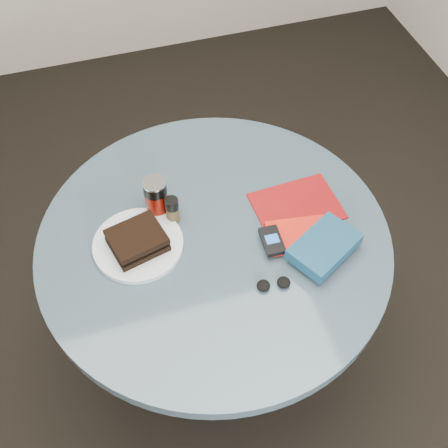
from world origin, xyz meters
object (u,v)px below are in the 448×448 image
object	(u,v)px
plate	(138,245)
soda_can	(156,197)
pepper_grinder	(172,210)
novel	(324,247)
mp3_player	(272,241)
table	(215,269)
sandwich	(137,240)
magazine	(297,206)
headphones	(274,284)
red_book	(298,235)

from	to	relation	value
plate	soda_can	world-z (taller)	soda_can
plate	pepper_grinder	size ratio (longest dim) A/B	2.83
novel	mp3_player	size ratio (longest dim) A/B	1.95
table	plate	distance (m)	0.27
sandwich	pepper_grinder	bearing A→B (deg)	31.67
sandwich	soda_can	xyz separation A→B (m)	(0.08, 0.12, 0.02)
magazine	mp3_player	xyz separation A→B (m)	(-0.12, -0.11, 0.02)
soda_can	headphones	xyz separation A→B (m)	(0.23, -0.34, -0.05)
table	mp3_player	size ratio (longest dim) A/B	10.41
sandwich	red_book	size ratio (longest dim) A/B	0.98
sandwich	mp3_player	world-z (taller)	sandwich
plate	headphones	size ratio (longest dim) A/B	2.65
plate	magazine	xyz separation A→B (m)	(0.47, 0.01, -0.01)
mp3_player	headphones	bearing A→B (deg)	-107.71
magazine	mp3_player	size ratio (longest dim) A/B	2.57
sandwich	novel	bearing A→B (deg)	-19.14
table	plate	world-z (taller)	plate
pepper_grinder	headphones	distance (m)	0.36
table	novel	size ratio (longest dim) A/B	5.33
red_book	novel	xyz separation A→B (m)	(0.04, -0.07, 0.03)
table	mp3_player	world-z (taller)	mp3_player
pepper_grinder	magazine	xyz separation A→B (m)	(0.36, -0.06, -0.04)
plate	pepper_grinder	world-z (taller)	pepper_grinder
sandwich	soda_can	distance (m)	0.15
pepper_grinder	magazine	bearing A→B (deg)	-9.00
soda_can	novel	xyz separation A→B (m)	(0.40, -0.28, -0.03)
pepper_grinder	red_book	size ratio (longest dim) A/B	0.52
sandwich	mp3_player	xyz separation A→B (m)	(0.35, -0.10, -0.01)
soda_can	pepper_grinder	distance (m)	0.06
sandwich	soda_can	world-z (taller)	soda_can
sandwich	headphones	xyz separation A→B (m)	(0.32, -0.22, -0.03)
sandwich	headphones	size ratio (longest dim) A/B	1.77
soda_can	novel	bearing A→B (deg)	-35.56
sandwich	headphones	world-z (taller)	sandwich
sandwich	novel	xyz separation A→B (m)	(0.48, -0.17, -0.00)
pepper_grinder	magazine	size ratio (longest dim) A/B	0.36
novel	mp3_player	bearing A→B (deg)	122.60
magazine	mp3_player	distance (m)	0.17
plate	headphones	distance (m)	0.39
pepper_grinder	mp3_player	bearing A→B (deg)	-35.59
magazine	soda_can	bearing A→B (deg)	162.19
soda_can	plate	bearing A→B (deg)	-126.62
table	soda_can	size ratio (longest dim) A/B	8.00
novel	table	bearing A→B (deg)	122.80
pepper_grinder	mp3_player	world-z (taller)	pepper_grinder
red_book	novel	distance (m)	0.09
sandwich	soda_can	size ratio (longest dim) A/B	1.34
pepper_grinder	red_book	xyz separation A→B (m)	(0.32, -0.16, -0.03)
soda_can	magazine	size ratio (longest dim) A/B	0.51
headphones	soda_can	bearing A→B (deg)	124.54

